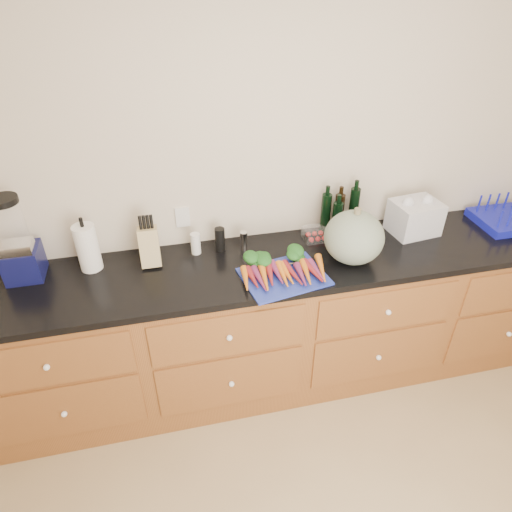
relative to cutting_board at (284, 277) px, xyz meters
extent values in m
cube|color=beige|center=(0.12, 0.48, 0.35)|extent=(4.10, 0.05, 2.60)
cube|color=brown|center=(0.12, 0.16, -0.50)|extent=(3.60, 0.60, 0.90)
cube|color=brown|center=(-1.23, -0.15, -0.23)|extent=(0.82, 0.01, 0.28)
sphere|color=white|center=(-1.23, -0.16, -0.23)|extent=(0.03, 0.03, 0.03)
cube|color=brown|center=(-1.23, -0.15, -0.59)|extent=(0.82, 0.01, 0.38)
sphere|color=white|center=(-1.23, -0.16, -0.59)|extent=(0.03, 0.03, 0.03)
cube|color=brown|center=(-0.33, -0.15, -0.23)|extent=(0.82, 0.01, 0.28)
sphere|color=white|center=(-0.33, -0.16, -0.23)|extent=(0.03, 0.03, 0.03)
cube|color=brown|center=(-0.33, -0.15, -0.59)|extent=(0.82, 0.01, 0.38)
sphere|color=white|center=(-0.33, -0.16, -0.59)|extent=(0.03, 0.03, 0.03)
cube|color=brown|center=(0.57, -0.15, -0.23)|extent=(0.82, 0.01, 0.28)
sphere|color=white|center=(0.57, -0.16, -0.23)|extent=(0.03, 0.03, 0.03)
cube|color=brown|center=(0.57, -0.15, -0.59)|extent=(0.82, 0.01, 0.38)
sphere|color=white|center=(0.57, -0.16, -0.59)|extent=(0.03, 0.03, 0.03)
cube|color=brown|center=(1.47, -0.15, -0.59)|extent=(0.82, 0.01, 0.38)
sphere|color=white|center=(1.47, -0.16, -0.59)|extent=(0.03, 0.03, 0.03)
cube|color=black|center=(0.12, 0.16, -0.03)|extent=(3.64, 0.62, 0.04)
cube|color=#22329D|center=(0.00, 0.00, 0.00)|extent=(0.48, 0.40, 0.01)
cone|color=orange|center=(-0.21, -0.02, 0.03)|extent=(0.04, 0.20, 0.04)
cone|color=maroon|center=(-0.18, -0.02, 0.03)|extent=(0.04, 0.20, 0.04)
cone|color=#7D2755|center=(-0.14, -0.02, 0.03)|extent=(0.04, 0.20, 0.04)
cone|color=orange|center=(-0.11, -0.02, 0.03)|extent=(0.04, 0.20, 0.04)
cone|color=maroon|center=(-0.08, -0.02, 0.03)|extent=(0.04, 0.20, 0.04)
cone|color=#7D2755|center=(-0.05, -0.02, 0.03)|extent=(0.04, 0.20, 0.04)
cone|color=orange|center=(-0.01, -0.02, 0.03)|extent=(0.04, 0.20, 0.04)
ellipsoid|color=#1C521B|center=(-0.11, 0.13, 0.04)|extent=(0.20, 0.12, 0.06)
cone|color=orange|center=(0.01, -0.02, 0.03)|extent=(0.04, 0.20, 0.04)
cone|color=maroon|center=(0.05, -0.02, 0.03)|extent=(0.04, 0.20, 0.04)
cone|color=#7D2755|center=(0.08, -0.02, 0.03)|extent=(0.04, 0.20, 0.04)
cone|color=orange|center=(0.11, -0.02, 0.03)|extent=(0.04, 0.20, 0.04)
cone|color=maroon|center=(0.14, -0.02, 0.03)|extent=(0.04, 0.20, 0.04)
cone|color=#7D2755|center=(0.18, -0.02, 0.03)|extent=(0.04, 0.20, 0.04)
cone|color=orange|center=(0.21, -0.02, 0.03)|extent=(0.04, 0.20, 0.04)
ellipsoid|color=#1C521B|center=(0.11, 0.13, 0.04)|extent=(0.20, 0.12, 0.06)
ellipsoid|color=slate|center=(0.42, 0.08, 0.14)|extent=(0.33, 0.33, 0.30)
cube|color=#0E1042|center=(-1.34, 0.32, 0.08)|extent=(0.19, 0.19, 0.17)
cube|color=silver|center=(-1.34, 0.29, 0.20)|extent=(0.16, 0.11, 0.05)
cylinder|color=white|center=(-1.34, 0.32, 0.31)|extent=(0.14, 0.14, 0.24)
cylinder|color=black|center=(-1.34, 0.32, 0.45)|extent=(0.15, 0.15, 0.03)
cylinder|color=white|center=(-1.01, 0.32, 0.13)|extent=(0.12, 0.12, 0.26)
cube|color=tan|center=(-0.68, 0.30, 0.10)|extent=(0.11, 0.11, 0.21)
cylinder|color=white|center=(-0.43, 0.34, 0.06)|extent=(0.06, 0.06, 0.13)
cylinder|color=black|center=(-0.29, 0.34, 0.07)|extent=(0.06, 0.06, 0.14)
cylinder|color=white|center=(-0.15, 0.34, 0.05)|extent=(0.04, 0.04, 0.10)
cube|color=white|center=(0.30, 0.33, 0.03)|extent=(0.15, 0.12, 0.07)
cylinder|color=black|center=(0.36, 0.38, 0.13)|extent=(0.06, 0.06, 0.27)
cylinder|color=black|center=(0.45, 0.39, 0.12)|extent=(0.06, 0.06, 0.25)
cylinder|color=black|center=(0.54, 0.38, 0.14)|extent=(0.06, 0.06, 0.28)
cylinder|color=black|center=(0.42, 0.33, 0.11)|extent=(0.06, 0.06, 0.23)
cube|color=#1318A8|center=(1.55, 0.24, 0.02)|extent=(0.41, 0.33, 0.05)
camera|label=1|loc=(-0.58, -1.87, 1.46)|focal=32.00mm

